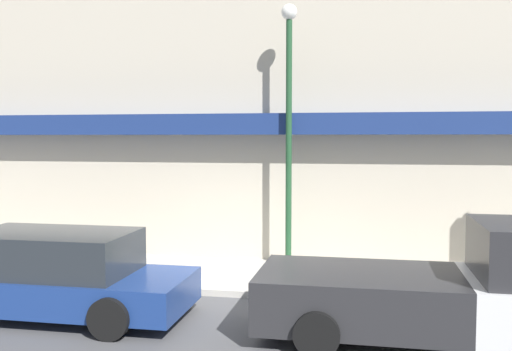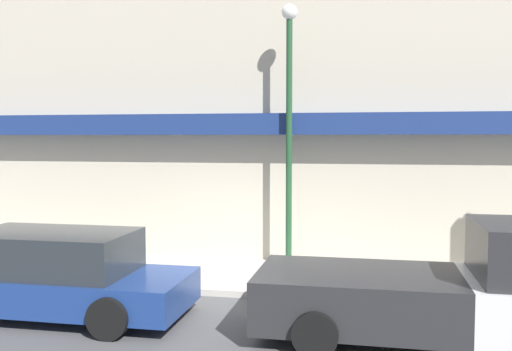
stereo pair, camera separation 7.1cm
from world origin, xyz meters
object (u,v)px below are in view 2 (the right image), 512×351
Objects in this scene: fire_hydrant at (96,257)px; street_lamp at (289,106)px; pickup_truck at (453,290)px; parked_car at (52,275)px.

street_lamp is at bearing 18.11° from fire_hydrant.
street_lamp is (-3.08, 3.90, 3.03)m from pickup_truck.
fire_hydrant is 5.48m from street_lamp.
pickup_truck is at bearing -51.70° from street_lamp.
parked_car is at bearing -133.20° from street_lamp.
pickup_truck is at bearing 2.22° from parked_car.
parked_car is (-6.75, 0.00, -0.08)m from pickup_truck.
pickup_truck reaches higher than fire_hydrant.
fire_hydrant is (-0.46, 2.55, -0.23)m from parked_car.
pickup_truck is 7.03× the size of fire_hydrant.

